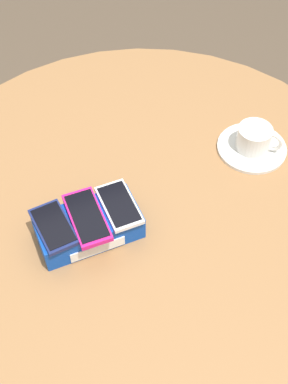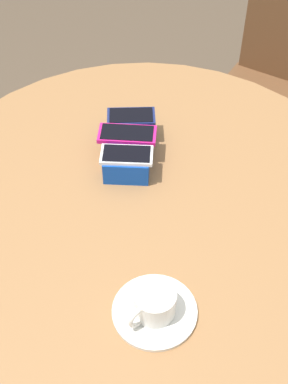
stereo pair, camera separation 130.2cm
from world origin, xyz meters
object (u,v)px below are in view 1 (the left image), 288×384
(phone_magenta, at_px, (87,217))
(phone_white, at_px, (119,205))
(phone_box, at_px, (89,226))
(saucer, at_px, (252,148))
(round_table, at_px, (144,227))
(phone_navy, at_px, (54,227))
(coffee_cup, at_px, (255,138))

(phone_magenta, relative_size, phone_white, 1.16)
(phone_box, relative_size, saucer, 1.30)
(round_table, height_order, phone_navy, phone_navy)
(phone_navy, relative_size, saucer, 0.75)
(phone_box, distance_m, phone_navy, 0.08)
(phone_white, bearing_deg, phone_magenta, -178.38)
(saucer, bearing_deg, coffee_cup, -46.99)
(round_table, xyz_separation_m, phone_white, (-0.07, -0.04, 0.17))
(round_table, xyz_separation_m, saucer, (0.29, 0.03, 0.11))
(phone_white, bearing_deg, phone_box, 179.40)
(phone_navy, bearing_deg, coffee_cup, 7.01)
(saucer, bearing_deg, phone_navy, -172.74)
(round_table, distance_m, phone_magenta, 0.23)
(phone_navy, height_order, phone_white, same)
(phone_magenta, xyz_separation_m, saucer, (0.44, 0.07, -0.06))
(saucer, bearing_deg, phone_white, -169.38)
(phone_navy, height_order, phone_magenta, phone_magenta)
(phone_white, xyz_separation_m, saucer, (0.37, 0.07, -0.06))
(phone_navy, relative_size, phone_magenta, 0.86)
(phone_box, xyz_separation_m, saucer, (0.43, 0.07, -0.02))
(phone_magenta, height_order, coffee_cup, phone_magenta)
(phone_box, height_order, saucer, phone_box)
(phone_navy, distance_m, phone_magenta, 0.07)
(round_table, bearing_deg, phone_white, -150.90)
(phone_magenta, bearing_deg, saucer, 9.20)
(phone_magenta, bearing_deg, phone_white, 1.62)
(phone_white, bearing_deg, saucer, 10.62)
(phone_magenta, xyz_separation_m, phone_white, (0.07, 0.00, -0.00))
(phone_box, relative_size, phone_magenta, 1.50)
(phone_box, xyz_separation_m, phone_magenta, (-0.00, -0.00, 0.04))
(phone_navy, height_order, coffee_cup, phone_navy)
(phone_magenta, distance_m, saucer, 0.45)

